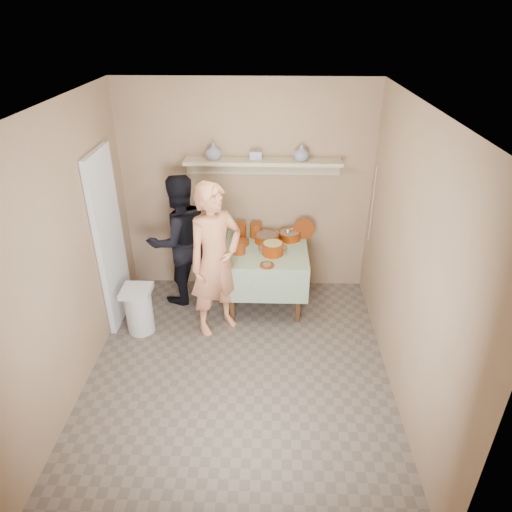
{
  "coord_description": "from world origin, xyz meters",
  "views": [
    {
      "loc": [
        0.29,
        -3.44,
        3.27
      ],
      "look_at": [
        0.15,
        0.75,
        0.95
      ],
      "focal_mm": 32.0,
      "sensor_mm": 36.0,
      "label": 1
    }
  ],
  "objects_px": {
    "person_helper": "(180,240)",
    "trash_bin": "(139,309)",
    "cazuela_rice": "(273,248)",
    "person_cook": "(216,261)",
    "serving_table": "(266,257)"
  },
  "relations": [
    {
      "from": "person_helper",
      "to": "cazuela_rice",
      "type": "relative_size",
      "value": 4.92
    },
    {
      "from": "person_helper",
      "to": "serving_table",
      "type": "bearing_deg",
      "value": 142.04
    },
    {
      "from": "person_helper",
      "to": "trash_bin",
      "type": "relative_size",
      "value": 2.9
    },
    {
      "from": "person_helper",
      "to": "cazuela_rice",
      "type": "height_order",
      "value": "person_helper"
    },
    {
      "from": "serving_table",
      "to": "trash_bin",
      "type": "xyz_separation_m",
      "value": [
        -1.41,
        -0.6,
        -0.36
      ]
    },
    {
      "from": "person_cook",
      "to": "cazuela_rice",
      "type": "distance_m",
      "value": 0.72
    },
    {
      "from": "person_helper",
      "to": "person_cook",
      "type": "bearing_deg",
      "value": 96.59
    },
    {
      "from": "person_cook",
      "to": "person_helper",
      "type": "height_order",
      "value": "person_cook"
    },
    {
      "from": "serving_table",
      "to": "trash_bin",
      "type": "height_order",
      "value": "serving_table"
    },
    {
      "from": "person_helper",
      "to": "cazuela_rice",
      "type": "distance_m",
      "value": 1.13
    },
    {
      "from": "person_helper",
      "to": "serving_table",
      "type": "relative_size",
      "value": 1.67
    },
    {
      "from": "cazuela_rice",
      "to": "serving_table",
      "type": "bearing_deg",
      "value": 119.76
    },
    {
      "from": "person_cook",
      "to": "serving_table",
      "type": "xyz_separation_m",
      "value": [
        0.53,
        0.51,
        -0.23
      ]
    },
    {
      "from": "person_cook",
      "to": "cazuela_rice",
      "type": "height_order",
      "value": "person_cook"
    },
    {
      "from": "person_helper",
      "to": "trash_bin",
      "type": "distance_m",
      "value": 0.94
    }
  ]
}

